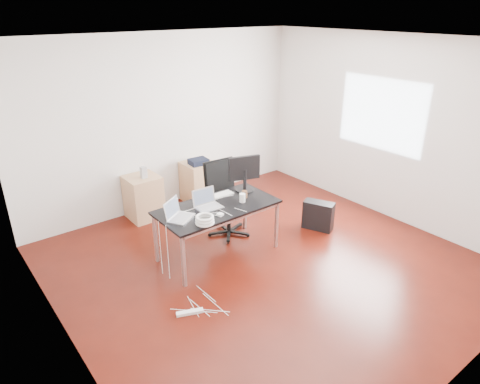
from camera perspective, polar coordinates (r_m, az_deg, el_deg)
room_shell at (r=5.16m, az=4.09°, el=3.81°), size 5.00×5.00×5.00m
desk at (r=5.64m, az=-3.04°, el=-2.36°), size 1.60×0.80×0.73m
office_chair at (r=6.25m, az=-1.98°, el=-0.38°), size 0.51×0.52×1.08m
filing_cabinet_left at (r=6.95m, az=-12.74°, el=-0.69°), size 0.50×0.50×0.70m
filing_cabinet_right at (r=7.41m, az=-5.51°, el=1.37°), size 0.50×0.50×0.70m
pc_tower at (r=6.60m, az=10.38°, el=-3.09°), size 0.37×0.49×0.44m
wastebasket at (r=7.24m, az=-5.12°, el=-0.97°), size 0.29×0.29×0.28m
power_strip at (r=4.97m, az=-6.71°, el=-15.65°), size 0.30×0.17×0.04m
laptop_left at (r=5.33m, az=-8.30°, el=-2.92°), size 0.41×0.39×0.23m
laptop_right at (r=5.58m, az=-4.39°, el=-1.48°), size 0.34×0.27×0.23m
monitor at (r=5.97m, az=0.58°, el=2.72°), size 0.44×0.26×0.51m
keyboard at (r=5.90m, az=-2.93°, el=-0.48°), size 0.44×0.15×0.02m
cup_white at (r=5.70m, az=0.32°, el=-0.78°), size 0.11×0.11×0.12m
cup_brown at (r=5.83m, az=0.61°, el=-0.31°), size 0.09×0.09×0.10m
cable_coil at (r=5.16m, az=-4.72°, el=-3.72°), size 0.24×0.24×0.11m
power_adapter at (r=5.36m, az=-2.67°, el=-3.02°), size 0.08×0.08×0.03m
speaker at (r=6.74m, az=-12.73°, el=2.56°), size 0.09×0.08×0.18m
navy_garment at (r=7.20m, az=-5.56°, el=4.06°), size 0.32×0.27×0.09m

